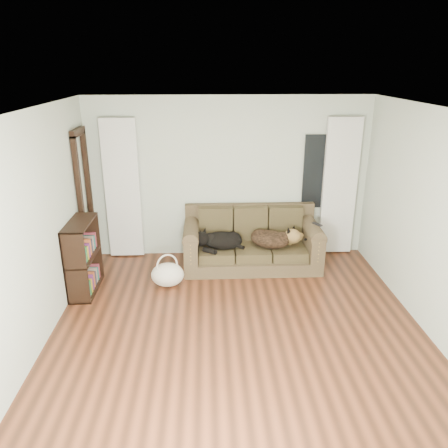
{
  "coord_description": "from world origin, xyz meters",
  "views": [
    {
      "loc": [
        -0.36,
        -4.35,
        3.05
      ],
      "look_at": [
        -0.11,
        1.6,
        0.85
      ],
      "focal_mm": 35.0,
      "sensor_mm": 36.0,
      "label": 1
    }
  ],
  "objects_px": {
    "sofa": "(252,239)",
    "tote_bag": "(168,276)",
    "dog_shepherd": "(272,238)",
    "bookshelf": "(83,258)",
    "dog_black_lab": "(220,240)"
  },
  "relations": [
    {
      "from": "tote_bag",
      "to": "bookshelf",
      "type": "relative_size",
      "value": 0.46
    },
    {
      "from": "tote_bag",
      "to": "dog_shepherd",
      "type": "bearing_deg",
      "value": 19.07
    },
    {
      "from": "sofa",
      "to": "dog_black_lab",
      "type": "xyz_separation_m",
      "value": [
        -0.5,
        -0.1,
        0.03
      ]
    },
    {
      "from": "tote_bag",
      "to": "sofa",
      "type": "bearing_deg",
      "value": 26.44
    },
    {
      "from": "sofa",
      "to": "dog_black_lab",
      "type": "height_order",
      "value": "sofa"
    },
    {
      "from": "sofa",
      "to": "tote_bag",
      "type": "relative_size",
      "value": 4.42
    },
    {
      "from": "dog_black_lab",
      "to": "bookshelf",
      "type": "height_order",
      "value": "bookshelf"
    },
    {
      "from": "sofa",
      "to": "dog_black_lab",
      "type": "relative_size",
      "value": 3.44
    },
    {
      "from": "dog_black_lab",
      "to": "tote_bag",
      "type": "relative_size",
      "value": 1.28
    },
    {
      "from": "bookshelf",
      "to": "dog_shepherd",
      "type": "bearing_deg",
      "value": 11.01
    },
    {
      "from": "dog_shepherd",
      "to": "tote_bag",
      "type": "relative_size",
      "value": 1.36
    },
    {
      "from": "dog_black_lab",
      "to": "bookshelf",
      "type": "xyz_separation_m",
      "value": [
        -1.93,
        -0.62,
        0.02
      ]
    },
    {
      "from": "sofa",
      "to": "tote_bag",
      "type": "xyz_separation_m",
      "value": [
        -1.28,
        -0.64,
        -0.29
      ]
    },
    {
      "from": "sofa",
      "to": "bookshelf",
      "type": "relative_size",
      "value": 2.04
    },
    {
      "from": "bookshelf",
      "to": "tote_bag",
      "type": "bearing_deg",
      "value": 2.14
    }
  ]
}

